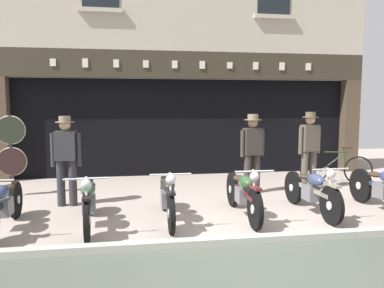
{
  "coord_description": "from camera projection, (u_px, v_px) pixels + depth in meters",
  "views": [
    {
      "loc": [
        -1.46,
        -4.76,
        1.92
      ],
      "look_at": [
        -0.25,
        2.82,
        1.11
      ],
      "focal_mm": 34.97,
      "sensor_mm": 36.0,
      "label": 1
    }
  ],
  "objects": [
    {
      "name": "shopkeeper_center",
      "position": [
        252.0,
        149.0,
        8.05
      ],
      "size": [
        0.56,
        0.37,
        1.72
      ],
      "rotation": [
        0.0,
        0.0,
        3.29
      ],
      "color": "#38332D",
      "rests_on": "ground"
    },
    {
      "name": "motorcycle_left",
      "position": [
        89.0,
        201.0,
        5.85
      ],
      "size": [
        0.62,
        2.02,
        0.91
      ],
      "rotation": [
        0.0,
        0.0,
        3.21
      ],
      "color": "black",
      "rests_on": "ground"
    },
    {
      "name": "salesman_left",
      "position": [
        66.0,
        156.0,
        7.03
      ],
      "size": [
        0.56,
        0.35,
        1.71
      ],
      "rotation": [
        0.0,
        0.0,
        3.08
      ],
      "color": "#2D2D33",
      "rests_on": "ground"
    },
    {
      "name": "motorcycle_center_left",
      "position": [
        167.0,
        196.0,
        6.17
      ],
      "size": [
        0.62,
        1.93,
        0.9
      ],
      "rotation": [
        0.0,
        0.0,
        3.14
      ],
      "color": "black",
      "rests_on": "ground"
    },
    {
      "name": "leaning_bicycle",
      "position": [
        336.0,
        168.0,
        9.17
      ],
      "size": [
        1.69,
        0.63,
        0.93
      ],
      "rotation": [
        0.0,
        0.0,
        1.31
      ],
      "color": "black",
      "rests_on": "ground"
    },
    {
      "name": "motorcycle_far_left",
      "position": [
        4.0,
        204.0,
        5.67
      ],
      "size": [
        0.62,
        1.93,
        0.91
      ],
      "rotation": [
        0.0,
        0.0,
        3.18
      ],
      "color": "black",
      "rests_on": "ground"
    },
    {
      "name": "tyre_sign_pole",
      "position": [
        11.0,
        147.0,
        7.75
      ],
      "size": [
        0.6,
        0.06,
        1.71
      ],
      "color": "#232328",
      "rests_on": "ground"
    },
    {
      "name": "motorcycle_right",
      "position": [
        383.0,
        188.0,
        6.69
      ],
      "size": [
        0.62,
        1.97,
        0.93
      ],
      "rotation": [
        0.0,
        0.0,
        3.14
      ],
      "color": "black",
      "rests_on": "ground"
    },
    {
      "name": "shop_facade",
      "position": [
        179.0,
        109.0,
        11.78
      ],
      "size": [
        10.18,
        4.42,
        6.75
      ],
      "color": "black",
      "rests_on": "ground"
    },
    {
      "name": "motorcycle_center",
      "position": [
        243.0,
        192.0,
        6.38
      ],
      "size": [
        0.62,
        2.02,
        0.92
      ],
      "rotation": [
        0.0,
        0.0,
        3.13
      ],
      "color": "black",
      "rests_on": "ground"
    },
    {
      "name": "advert_board_near",
      "position": [
        275.0,
        109.0,
        10.62
      ],
      "size": [
        0.8,
        0.03,
        0.9
      ],
      "color": "beige"
    },
    {
      "name": "salesman_right",
      "position": [
        309.0,
        147.0,
        8.36
      ],
      "size": [
        0.55,
        0.35,
        1.76
      ],
      "rotation": [
        0.0,
        0.0,
        3.32
      ],
      "color": "brown",
      "rests_on": "ground"
    },
    {
      "name": "ground",
      "position": [
        268.0,
        282.0,
        4.15
      ],
      "size": [
        21.88,
        22.0,
        0.18
      ],
      "color": "#A4958B"
    },
    {
      "name": "advert_board_far",
      "position": [
        306.0,
        113.0,
        10.78
      ],
      "size": [
        0.79,
        0.03,
        0.95
      ],
      "color": "beige"
    },
    {
      "name": "motorcycle_center_right",
      "position": [
        311.0,
        190.0,
        6.58
      ],
      "size": [
        0.62,
        1.96,
        0.91
      ],
      "rotation": [
        0.0,
        0.0,
        3.18
      ],
      "color": "black",
      "rests_on": "ground"
    }
  ]
}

